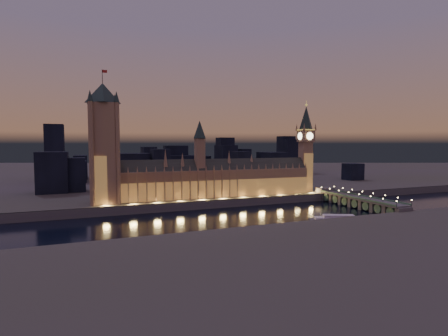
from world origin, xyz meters
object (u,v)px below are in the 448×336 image
object	(u,v)px
victoria_tower	(104,138)
palace_of_westminster	(218,179)
elizabeth_tower	(306,141)
westminster_bridge	(356,201)
river_boat	(339,218)

from	to	relation	value
victoria_tower	palace_of_westminster	bearing A→B (deg)	-0.09
victoria_tower	elizabeth_tower	distance (m)	218.02
westminster_bridge	victoria_tower	bearing A→B (deg)	164.31
westminster_bridge	river_boat	world-z (taller)	westminster_bridge
palace_of_westminster	river_boat	world-z (taller)	palace_of_westminster
palace_of_westminster	elizabeth_tower	world-z (taller)	elizabeth_tower
palace_of_westminster	victoria_tower	distance (m)	118.19
elizabeth_tower	westminster_bridge	world-z (taller)	elizabeth_tower
elizabeth_tower	river_boat	world-z (taller)	elizabeth_tower
westminster_bridge	palace_of_westminster	bearing A→B (deg)	151.90
westminster_bridge	river_boat	distance (m)	71.02
palace_of_westminster	river_boat	size ratio (longest dim) A/B	4.28
westminster_bridge	elizabeth_tower	bearing A→B (deg)	102.65
palace_of_westminster	victoria_tower	xyz separation A→B (m)	(-110.54, 0.17, 41.82)
palace_of_westminster	elizabeth_tower	bearing A→B (deg)	0.09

